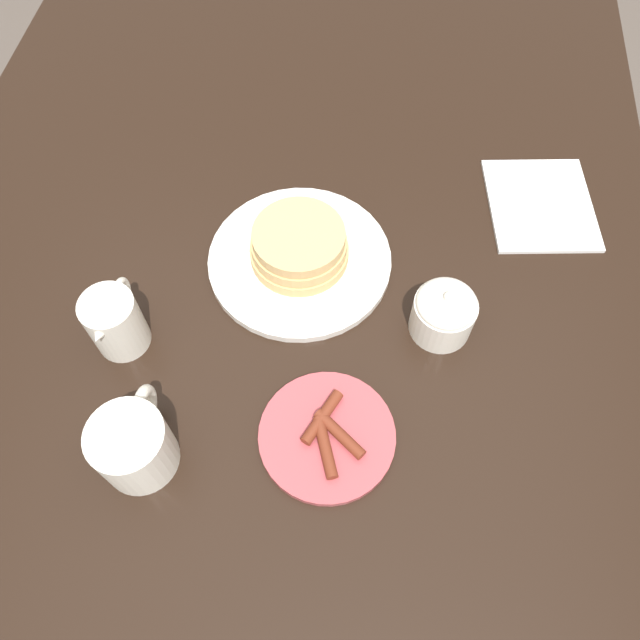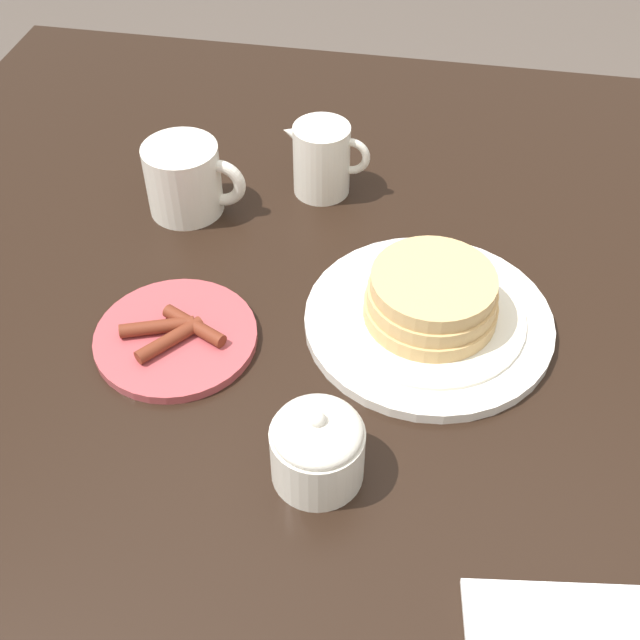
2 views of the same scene
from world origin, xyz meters
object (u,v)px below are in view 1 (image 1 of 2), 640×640
Objects in this scene: creamer_pitcher at (115,322)px; side_plate_bacon at (327,435)px; napkin at (540,205)px; pancake_plate at (299,253)px; sugar_bowl at (444,312)px; coffee_mug at (134,444)px.

side_plate_bacon is at bearing -109.51° from creamer_pitcher.
side_plate_bacon is 0.48m from napkin.
pancake_plate reaches higher than side_plate_bacon.
napkin is (0.39, -0.27, -0.00)m from side_plate_bacon.
napkin is at bearing -66.69° from pancake_plate.
sugar_bowl is 0.43× the size of napkin.
creamer_pitcher is 1.30× the size of sugar_bowl.
pancake_plate is at bearing 68.07° from sugar_bowl.
creamer_pitcher reaches higher than side_plate_bacon.
side_plate_bacon is at bearing 145.55° from napkin.
side_plate_bacon is 0.85× the size of napkin.
coffee_mug reaches higher than pancake_plate.
sugar_bowl is 0.27m from napkin.
pancake_plate is 0.21m from sugar_bowl.
napkin is (0.29, -0.55, -0.04)m from creamer_pitcher.
sugar_bowl reaches higher than napkin.
napkin is (0.44, -0.48, -0.04)m from coffee_mug.
coffee_mug is 0.40m from sugar_bowl.
coffee_mug is 0.16m from creamer_pitcher.
napkin is at bearing -34.45° from side_plate_bacon.
pancake_plate is at bearing 15.42° from side_plate_bacon.
creamer_pitcher reaches higher than sugar_bowl.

